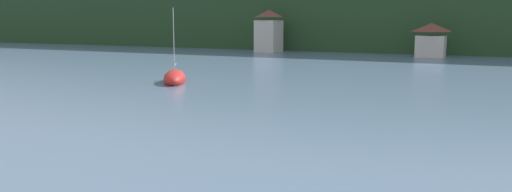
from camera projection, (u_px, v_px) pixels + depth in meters
The scene contains 4 objects.
wooded_hillside at pixel (351, 16), 139.32m from camera, with size 352.00×62.05×50.41m.
shore_building_west at pixel (269, 32), 104.78m from camera, with size 4.45×5.36×8.46m.
shore_building_westcentral at pixel (431, 40), 91.12m from camera, with size 5.02×4.62×5.97m.
sailboat_far_4 at pixel (175, 79), 55.61m from camera, with size 5.54×7.09×8.43m.
Camera 1 is at (12.30, 19.88, 6.85)m, focal length 36.58 mm.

